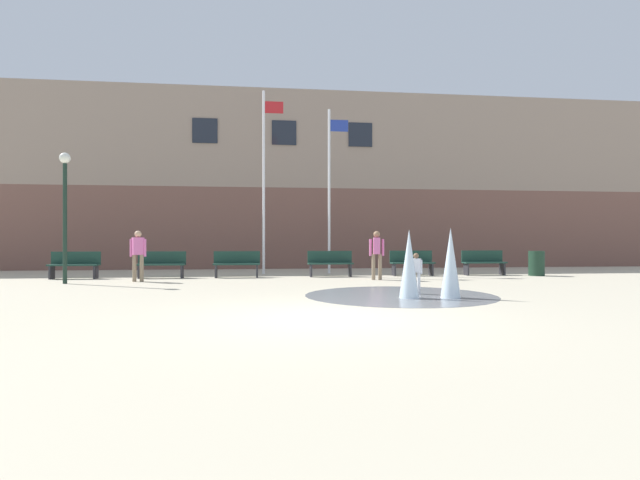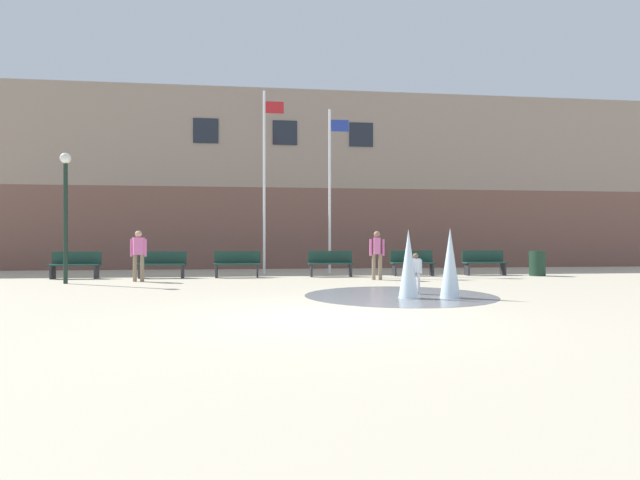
# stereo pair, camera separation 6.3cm
# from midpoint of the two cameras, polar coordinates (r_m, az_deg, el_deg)

# --- Properties ---
(ground_plane) EXTENTS (100.00, 100.00, 0.00)m
(ground_plane) POSITION_cam_midpoint_polar(r_m,az_deg,el_deg) (8.44, 0.75, -8.86)
(ground_plane) COLOR #BCB299
(library_building) EXTENTS (36.00, 6.05, 8.16)m
(library_building) POSITION_cam_midpoint_polar(r_m,az_deg,el_deg) (25.70, -4.28, 6.21)
(library_building) COLOR brown
(library_building) RESTS_ON ground
(splash_fountain) EXTENTS (4.47, 4.47, 1.58)m
(splash_fountain) POSITION_cam_midpoint_polar(r_m,az_deg,el_deg) (11.50, 11.90, -3.38)
(splash_fountain) COLOR gray
(splash_fountain) RESTS_ON ground
(park_bench_far_left) EXTENTS (1.60, 0.44, 0.91)m
(park_bench_far_left) POSITION_cam_midpoint_polar(r_m,az_deg,el_deg) (18.66, -26.08, -2.52)
(park_bench_far_left) COLOR #28282D
(park_bench_far_left) RESTS_ON ground
(park_bench_left_of_flagpoles) EXTENTS (1.60, 0.44, 0.91)m
(park_bench_left_of_flagpoles) POSITION_cam_midpoint_polar(r_m,az_deg,el_deg) (17.87, -17.51, -2.63)
(park_bench_left_of_flagpoles) COLOR #28282D
(park_bench_left_of_flagpoles) RESTS_ON ground
(park_bench_under_left_flagpole) EXTENTS (1.60, 0.44, 0.91)m
(park_bench_under_left_flagpole) POSITION_cam_midpoint_polar(r_m,az_deg,el_deg) (17.54, -9.34, -2.68)
(park_bench_under_left_flagpole) COLOR #28282D
(park_bench_under_left_flagpole) RESTS_ON ground
(park_bench_under_right_flagpole) EXTENTS (1.60, 0.44, 0.91)m
(park_bench_under_right_flagpole) POSITION_cam_midpoint_polar(r_m,az_deg,el_deg) (17.74, 1.32, -2.65)
(park_bench_under_right_flagpole) COLOR #28282D
(park_bench_under_right_flagpole) RESTS_ON ground
(park_bench_near_trashcan) EXTENTS (1.60, 0.44, 0.91)m
(park_bench_near_trashcan) POSITION_cam_midpoint_polar(r_m,az_deg,el_deg) (18.54, 10.62, -2.54)
(park_bench_near_trashcan) COLOR #28282D
(park_bench_near_trashcan) RESTS_ON ground
(park_bench_far_right) EXTENTS (1.60, 0.44, 0.91)m
(park_bench_far_right) POSITION_cam_midpoint_polar(r_m,az_deg,el_deg) (19.46, 18.35, -2.42)
(park_bench_far_right) COLOR #28282D
(park_bench_far_right) RESTS_ON ground
(child_with_pink_shirt) EXTENTS (0.31, 0.22, 0.99)m
(child_with_pink_shirt) POSITION_cam_midpoint_polar(r_m,az_deg,el_deg) (12.21, 11.03, -3.39)
(child_with_pink_shirt) COLOR silver
(child_with_pink_shirt) RESTS_ON ground
(adult_in_red) EXTENTS (0.50, 0.34, 1.59)m
(adult_in_red) POSITION_cam_midpoint_polar(r_m,az_deg,el_deg) (16.56, -19.93, -1.27)
(adult_in_red) COLOR #89755B
(adult_in_red) RESTS_ON ground
(adult_near_bench) EXTENTS (0.50, 0.37, 1.59)m
(adult_near_bench) POSITION_cam_midpoint_polar(r_m,az_deg,el_deg) (16.38, 6.64, -1.28)
(adult_near_bench) COLOR #89755B
(adult_near_bench) RESTS_ON ground
(flagpole_left) EXTENTS (0.80, 0.10, 7.01)m
(flagpole_left) POSITION_cam_midpoint_polar(r_m,az_deg,el_deg) (19.34, -6.21, 7.26)
(flagpole_left) COLOR silver
(flagpole_left) RESTS_ON ground
(flagpole_right) EXTENTS (0.80, 0.10, 6.38)m
(flagpole_right) POSITION_cam_midpoint_polar(r_m,az_deg,el_deg) (19.49, 1.31, 6.25)
(flagpole_right) COLOR silver
(flagpole_right) RESTS_ON ground
(lamp_post_left_lane) EXTENTS (0.32, 0.32, 3.90)m
(lamp_post_left_lane) POSITION_cam_midpoint_polar(r_m,az_deg,el_deg) (16.68, -26.98, 4.28)
(lamp_post_left_lane) COLOR #192D23
(lamp_post_left_lane) RESTS_ON ground
(trash_can) EXTENTS (0.56, 0.56, 0.90)m
(trash_can) POSITION_cam_midpoint_polar(r_m,az_deg,el_deg) (19.76, 23.67, -2.46)
(trash_can) COLOR #193323
(trash_can) RESTS_ON ground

